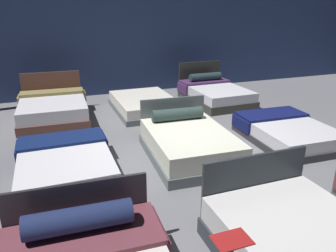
{
  "coord_description": "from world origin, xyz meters",
  "views": [
    {
      "loc": [
        -2.23,
        -5.11,
        2.59
      ],
      "look_at": [
        -0.26,
        0.16,
        0.52
      ],
      "focal_mm": 34.71,
      "sensor_mm": 36.0,
      "label": 1
    }
  ],
  "objects_px": {
    "bed_7": "(145,104)",
    "bed_8": "(214,93)",
    "bed_4": "(189,143)",
    "bed_3": "(65,164)",
    "bed_6": "(53,109)",
    "bed_5": "(287,132)"
  },
  "relations": [
    {
      "from": "bed_7",
      "to": "bed_8",
      "type": "relative_size",
      "value": 0.97
    },
    {
      "from": "bed_4",
      "to": "bed_7",
      "type": "bearing_deg",
      "value": 92.52
    },
    {
      "from": "bed_3",
      "to": "bed_7",
      "type": "distance_m",
      "value": 3.61
    },
    {
      "from": "bed_6",
      "to": "bed_7",
      "type": "bearing_deg",
      "value": -1.13
    },
    {
      "from": "bed_5",
      "to": "bed_8",
      "type": "bearing_deg",
      "value": 92.63
    },
    {
      "from": "bed_6",
      "to": "bed_8",
      "type": "height_order",
      "value": "bed_8"
    },
    {
      "from": "bed_3",
      "to": "bed_7",
      "type": "bearing_deg",
      "value": 52.78
    },
    {
      "from": "bed_4",
      "to": "bed_6",
      "type": "bearing_deg",
      "value": 129.32
    },
    {
      "from": "bed_7",
      "to": "bed_8",
      "type": "distance_m",
      "value": 2.14
    },
    {
      "from": "bed_3",
      "to": "bed_5",
      "type": "relative_size",
      "value": 0.96
    },
    {
      "from": "bed_4",
      "to": "bed_8",
      "type": "xyz_separation_m",
      "value": [
        2.17,
        3.08,
        -0.01
      ]
    },
    {
      "from": "bed_3",
      "to": "bed_4",
      "type": "bearing_deg",
      "value": -1.43
    },
    {
      "from": "bed_4",
      "to": "bed_8",
      "type": "height_order",
      "value": "bed_8"
    },
    {
      "from": "bed_3",
      "to": "bed_6",
      "type": "height_order",
      "value": "bed_6"
    },
    {
      "from": "bed_7",
      "to": "bed_3",
      "type": "bearing_deg",
      "value": -127.7
    },
    {
      "from": "bed_5",
      "to": "bed_7",
      "type": "relative_size",
      "value": 0.96
    },
    {
      "from": "bed_5",
      "to": "bed_6",
      "type": "relative_size",
      "value": 1.03
    },
    {
      "from": "bed_3",
      "to": "bed_4",
      "type": "relative_size",
      "value": 0.93
    },
    {
      "from": "bed_6",
      "to": "bed_7",
      "type": "xyz_separation_m",
      "value": [
        2.26,
        -0.12,
        -0.08
      ]
    },
    {
      "from": "bed_5",
      "to": "bed_6",
      "type": "height_order",
      "value": "bed_6"
    },
    {
      "from": "bed_4",
      "to": "bed_3",
      "type": "bearing_deg",
      "value": -178.33
    },
    {
      "from": "bed_3",
      "to": "bed_4",
      "type": "distance_m",
      "value": 2.16
    }
  ]
}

